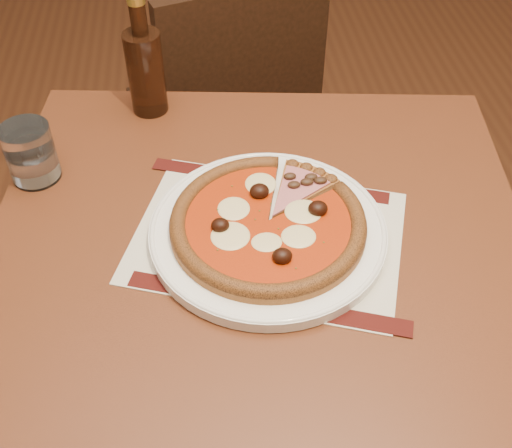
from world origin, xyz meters
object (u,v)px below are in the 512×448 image
Objects in this scene: plate at (268,232)px; bottle at (145,68)px; table at (257,293)px; pizza at (268,222)px; chair_far at (229,107)px; water_glass at (30,153)px.

bottle is at bearing 116.67° from plate.
plate reaches higher than table.
plate is at bearing 50.05° from table.
table is 0.44m from bottle.
pizza is (-0.00, -0.00, 0.02)m from plate.
pizza is at bearing 72.21° from chair_far.
water_glass reaches higher than plate.
table is at bearing -30.32° from water_glass.
water_glass is (-0.35, 0.18, 0.04)m from plate.
plate is 1.22× the size of pizza.
table is 0.12m from plate.
bottle is at bearing 47.90° from chair_far.
bottle is at bearing 113.07° from table.
chair_far is at bearing 90.59° from pizza.
chair_far is at bearing 90.59° from plate.
table is 0.76m from chair_far.
chair_far is 0.72m from water_glass.
chair_far is 8.89× the size of water_glass.
pizza is at bearing 50.02° from table.
bottle is (-0.16, 0.37, 0.19)m from table.
bottle is at bearing 116.65° from pizza.
plate is 0.02m from pizza.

